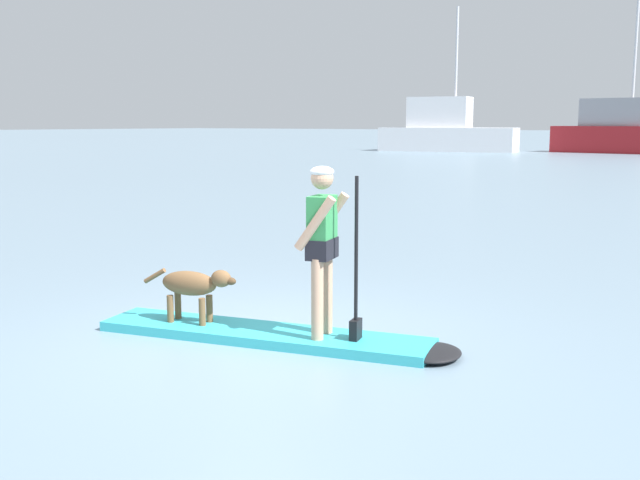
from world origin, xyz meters
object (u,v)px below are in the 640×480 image
at_px(paddleboard, 284,336).
at_px(dog, 193,285).
at_px(moored_boat_far_port, 620,132).
at_px(moored_boat_far_starboard, 446,131).
at_px(person_paddler, 324,240).

relative_size(paddleboard, dog, 3.53).
bearing_deg(moored_boat_far_port, paddleboard, -79.14).
height_order(moored_boat_far_starboard, moored_boat_far_port, moored_boat_far_port).
relative_size(person_paddler, moored_boat_far_port, 0.13).
xyz_separation_m(person_paddler, dog, (-1.41, -0.38, -0.57)).
distance_m(person_paddler, dog, 1.57).
distance_m(paddleboard, person_paddler, 1.10).
bearing_deg(moored_boat_far_starboard, moored_boat_far_port, 18.79).
xyz_separation_m(paddleboard, moored_boat_far_port, (-9.77, 50.94, 1.45)).
bearing_deg(paddleboard, moored_boat_far_port, 100.86).
bearing_deg(paddleboard, moored_boat_far_starboard, 114.67).
distance_m(dog, moored_boat_far_port, 51.97).
bearing_deg(dog, person_paddler, 15.07).
xyz_separation_m(person_paddler, moored_boat_far_starboard, (-21.98, 46.82, 0.47)).
distance_m(person_paddler, moored_boat_far_starboard, 51.72).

